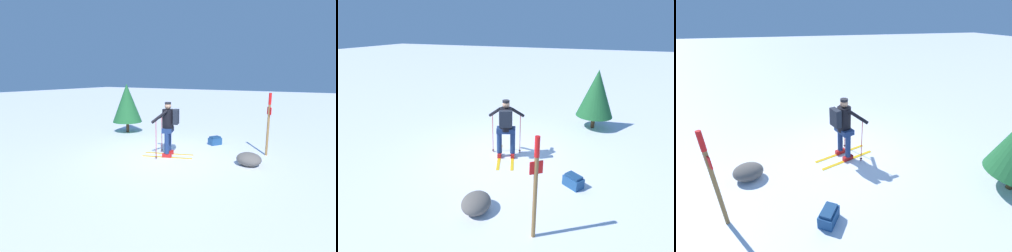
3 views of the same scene
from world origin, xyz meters
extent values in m
plane|color=white|center=(0.00, 0.00, 0.00)|extent=(80.00, 80.00, 0.00)
cube|color=gold|center=(-0.07, 0.09, 0.01)|extent=(1.59, 0.63, 0.01)
cube|color=red|center=(-0.07, 0.09, 0.07)|extent=(0.32, 0.20, 0.12)
cylinder|color=navy|center=(-0.07, 0.09, 0.50)|extent=(0.15, 0.15, 0.74)
cube|color=gold|center=(0.06, -0.29, 0.01)|extent=(1.59, 0.63, 0.01)
cube|color=red|center=(0.06, -0.29, 0.07)|extent=(0.32, 0.20, 0.12)
cylinder|color=navy|center=(0.06, -0.29, 0.50)|extent=(0.15, 0.15, 0.74)
cube|color=navy|center=(0.00, -0.10, 0.87)|extent=(0.48, 0.62, 0.14)
cylinder|color=black|center=(0.00, -0.10, 1.21)|extent=(0.37, 0.37, 0.67)
sphere|color=tan|center=(0.00, -0.10, 1.65)|extent=(0.21, 0.21, 0.21)
cylinder|color=black|center=(0.00, -0.10, 1.74)|extent=(0.20, 0.20, 0.06)
cube|color=black|center=(-0.25, -0.19, 1.31)|extent=(0.26, 0.39, 0.47)
cylinder|color=red|center=(0.14, 0.39, 0.63)|extent=(0.02, 0.02, 1.27)
cylinder|color=black|center=(0.14, 0.39, 0.06)|extent=(0.07, 0.07, 0.01)
cylinder|color=black|center=(0.08, 0.29, 1.35)|extent=(0.38, 0.53, 0.41)
cylinder|color=red|center=(0.42, -0.40, 0.63)|extent=(0.02, 0.02, 1.27)
cylinder|color=black|center=(0.42, -0.40, 0.06)|extent=(0.07, 0.07, 0.01)
cylinder|color=black|center=(0.30, -0.35, 1.35)|extent=(0.57, 0.28, 0.41)
cube|color=navy|center=(-0.85, -2.23, 0.13)|extent=(0.50, 0.55, 0.26)
cube|color=navy|center=(-0.85, -2.23, 0.29)|extent=(0.41, 0.45, 0.06)
cylinder|color=olive|center=(-2.81, -1.77, 1.03)|extent=(0.08, 0.08, 2.07)
cylinder|color=red|center=(-2.81, -1.77, 1.88)|extent=(0.09, 0.09, 0.37)
cube|color=red|center=(-2.81, -1.77, 1.49)|extent=(0.16, 0.21, 0.24)
ellipsoid|color=#5B5651|center=(-2.55, -0.43, 0.20)|extent=(0.72, 0.61, 0.40)
cylinder|color=#4C331E|center=(3.49, -2.34, 0.25)|extent=(0.14, 0.14, 0.50)
camera|label=1|loc=(-4.20, 7.10, 2.60)|focal=28.00mm
camera|label=2|loc=(-6.60, -2.74, 3.75)|focal=28.00mm
camera|label=3|loc=(-1.33, -5.37, 3.72)|focal=24.00mm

